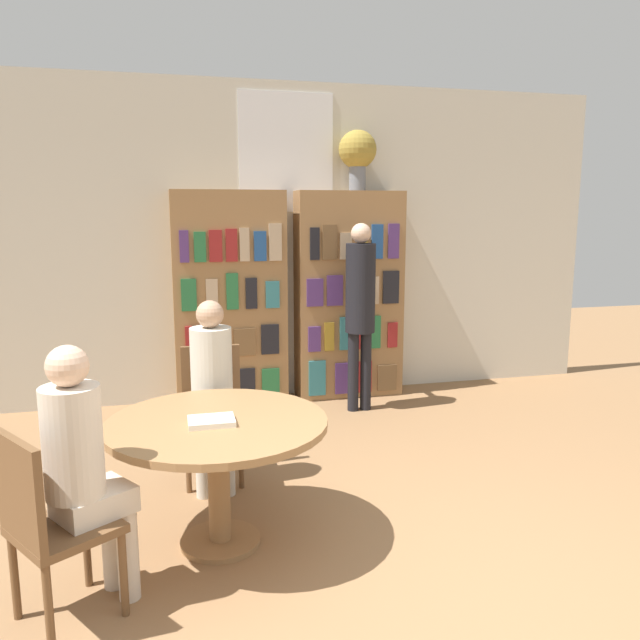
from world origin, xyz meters
TOP-DOWN VIEW (x-y plane):
  - wall_back at (0.00, 3.87)m, footprint 6.40×0.07m
  - bookshelf_left at (-0.58, 3.68)m, footprint 1.03×0.34m
  - bookshelf_right at (0.58, 3.68)m, footprint 1.03×0.34m
  - flower_vase at (0.65, 3.68)m, footprint 0.36×0.36m
  - reading_table at (-0.92, 1.12)m, footprint 1.19×1.19m
  - chair_near_camera at (-1.69, 0.60)m, footprint 0.55×0.55m
  - chair_left_side at (-0.88, 2.04)m, footprint 0.42×0.42m
  - seated_reader_left at (-0.89, 1.87)m, footprint 0.28×0.38m
  - seated_reader_right at (-1.54, 0.70)m, footprint 0.41×0.39m
  - librarian_standing at (0.53, 3.18)m, footprint 0.27×0.54m
  - open_book_on_table at (-0.95, 1.06)m, footprint 0.24×0.18m

SIDE VIEW (x-z plane):
  - chair_near_camera at x=-1.69m, z-range 0.05..0.95m
  - chair_left_side at x=-0.88m, z-range 0.05..0.95m
  - reading_table at x=-0.92m, z-range 0.24..0.95m
  - seated_reader_right at x=-1.54m, z-range 0.08..1.33m
  - seated_reader_left at x=-0.89m, z-range 0.09..1.33m
  - open_book_on_table at x=-0.95m, z-range 0.71..0.74m
  - bookshelf_left at x=-0.58m, z-range 0.00..1.99m
  - bookshelf_right at x=0.58m, z-range 0.00..1.99m
  - librarian_standing at x=0.53m, z-range 0.17..1.88m
  - wall_back at x=0.00m, z-range 0.01..3.01m
  - flower_vase at x=0.65m, z-range 2.07..2.63m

